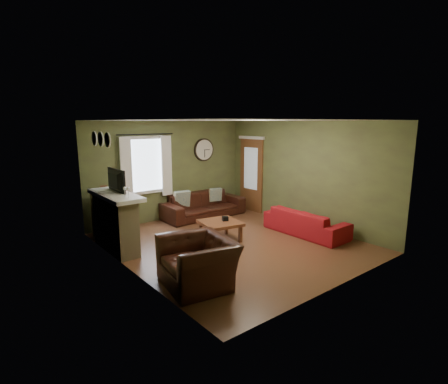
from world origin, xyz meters
TOP-DOWN VIEW (x-y plane):
  - floor at (0.00, 0.00)m, footprint 4.60×5.20m
  - ceiling at (0.00, 0.00)m, footprint 4.60×5.20m
  - wall_left at (-2.30, 0.00)m, footprint 0.00×5.20m
  - wall_right at (2.30, 0.00)m, footprint 0.00×5.20m
  - wall_back at (0.00, 2.60)m, footprint 4.60×0.00m
  - wall_front at (0.00, -2.60)m, footprint 4.60×0.00m
  - fireplace at (-2.10, 1.15)m, footprint 0.40×1.40m
  - firebox at (-1.91, 1.15)m, footprint 0.04×0.60m
  - mantel at (-2.07, 1.15)m, footprint 0.58×1.60m
  - tv at (-2.05, 1.30)m, footprint 0.08×0.60m
  - tv_screen at (-1.97, 1.30)m, footprint 0.02×0.62m
  - medallion_left at (-2.28, 0.80)m, footprint 0.28×0.28m
  - medallion_mid at (-2.28, 1.15)m, footprint 0.28×0.28m
  - medallion_right at (-2.28, 1.50)m, footprint 0.28×0.28m
  - window_pane at (-0.70, 2.58)m, footprint 1.00×0.02m
  - curtain_rod at (-0.70, 2.48)m, footprint 0.03×0.03m
  - curtain_left at (-1.25, 2.48)m, footprint 0.28×0.04m
  - curtain_right at (-0.15, 2.48)m, footprint 0.28×0.04m
  - wall_clock at (1.10, 2.55)m, footprint 0.64×0.06m
  - door at (2.27, 1.85)m, footprint 0.05×0.90m
  - bookshelf at (-1.78, 2.17)m, footprint 0.84×0.36m
  - book at (-1.82, 2.14)m, footprint 0.28×0.30m
  - sofa_brown at (0.77, 2.13)m, footprint 2.30×0.90m
  - pillow_left at (1.22, 2.20)m, footprint 0.38×0.20m
  - pillow_right at (0.17, 2.29)m, footprint 0.45×0.18m
  - sofa_red at (1.75, -0.58)m, footprint 0.78×1.99m
  - armchair at (-1.68, -1.16)m, footprint 1.20×1.32m
  - coffee_table at (-0.08, 0.30)m, footprint 0.94×0.94m
  - tissue_box at (0.04, 0.28)m, footprint 0.17×0.17m
  - wine_glass_a at (-2.05, 0.54)m, footprint 0.07×0.07m
  - wine_glass_b at (-2.05, 0.70)m, footprint 0.07×0.07m

SIDE VIEW (x-z plane):
  - floor at x=0.00m, z-range 0.00..0.00m
  - coffee_table at x=-0.08m, z-range 0.00..0.43m
  - sofa_red at x=1.75m, z-range 0.00..0.58m
  - firebox at x=-1.91m, z-range 0.02..0.57m
  - sofa_brown at x=0.77m, z-range 0.00..0.67m
  - armchair at x=-1.68m, z-range 0.00..0.76m
  - tissue_box at x=0.04m, z-range 0.35..0.45m
  - bookshelf at x=-1.78m, z-range 0.00..0.99m
  - fireplace at x=-2.10m, z-range 0.00..1.10m
  - pillow_left at x=1.22m, z-range 0.37..0.73m
  - pillow_right at x=0.17m, z-range 0.33..0.77m
  - book at x=-1.82m, z-range 0.95..0.97m
  - door at x=2.27m, z-range 0.00..2.10m
  - mantel at x=-2.07m, z-range 1.10..1.18m
  - wine_glass_b at x=-2.05m, z-range 1.18..1.37m
  - wine_glass_a at x=-2.05m, z-range 1.18..1.39m
  - wall_left at x=-2.30m, z-range 0.00..2.60m
  - wall_right at x=2.30m, z-range 0.00..2.60m
  - wall_back at x=0.00m, z-range 0.00..2.60m
  - wall_front at x=0.00m, z-range 0.00..2.60m
  - tv at x=-2.05m, z-range 1.18..1.53m
  - tv_screen at x=-1.97m, z-range 1.23..1.59m
  - curtain_left at x=-1.25m, z-range 0.67..2.23m
  - curtain_right at x=-0.15m, z-range 0.67..2.23m
  - window_pane at x=-0.70m, z-range 0.85..2.15m
  - wall_clock at x=1.10m, z-range 1.48..2.12m
  - medallion_left at x=-2.28m, z-range 2.24..2.26m
  - medallion_mid at x=-2.28m, z-range 2.24..2.26m
  - medallion_right at x=-2.28m, z-range 2.24..2.26m
  - curtain_rod at x=-0.70m, z-range 1.52..3.02m
  - ceiling at x=0.00m, z-range 2.60..2.60m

